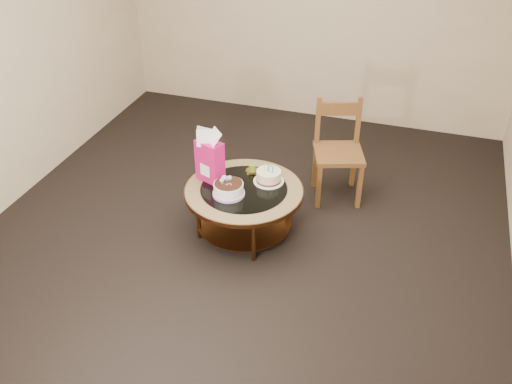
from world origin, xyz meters
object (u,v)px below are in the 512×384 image
(decorated_cake, at_px, (229,189))
(dining_chair, at_px, (338,150))
(coffee_table, at_px, (244,196))
(cream_cake, at_px, (269,177))
(gift_bag, at_px, (210,156))

(decorated_cake, bearing_deg, dining_chair, 53.01)
(coffee_table, bearing_deg, cream_cake, 44.46)
(dining_chair, bearing_deg, decorated_cake, -145.32)
(decorated_cake, bearing_deg, coffee_table, 54.60)
(decorated_cake, xyz_separation_m, cream_cake, (0.26, 0.29, 0.00))
(decorated_cake, relative_size, gift_bag, 0.57)
(coffee_table, relative_size, decorated_cake, 3.77)
(coffee_table, relative_size, dining_chair, 1.07)
(cream_cake, bearing_deg, decorated_cake, -111.12)
(cream_cake, relative_size, gift_bag, 0.56)
(decorated_cake, xyz_separation_m, gift_bag, (-0.23, 0.18, 0.18))
(cream_cake, distance_m, gift_bag, 0.53)
(gift_bag, bearing_deg, dining_chair, 62.07)
(cream_cake, bearing_deg, coffee_table, -115.14)
(gift_bag, distance_m, dining_chair, 1.26)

